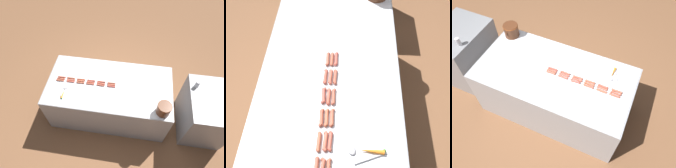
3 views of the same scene
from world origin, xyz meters
TOP-DOWN VIEW (x-y plane):
  - ground_plane at (0.00, 0.00)m, footprint 20.00×20.00m
  - griddle_counter at (0.00, 0.00)m, footprint 1.10×2.15m
  - back_cabinet at (0.08, 1.71)m, footprint 0.94×0.73m
  - hot_dog_0 at (-0.03, -0.85)m, footprint 0.03×0.14m
  - hot_dog_1 at (-0.03, -0.68)m, footprint 0.03×0.14m
  - hot_dog_2 at (-0.03, -0.50)m, footprint 0.03×0.14m
  - hot_dog_3 at (-0.03, -0.32)m, footprint 0.03×0.14m
  - hot_dog_4 at (-0.03, -0.14)m, footprint 0.03×0.14m
  - hot_dog_5 at (-0.03, 0.04)m, footprint 0.03×0.14m
  - hot_dog_6 at (0.01, -0.85)m, footprint 0.04×0.14m
  - hot_dog_7 at (0.01, -0.67)m, footprint 0.03×0.14m
  - hot_dog_8 at (0.01, -0.50)m, footprint 0.03×0.14m
  - hot_dog_9 at (0.01, -0.32)m, footprint 0.03×0.14m
  - hot_dog_10 at (0.01, -0.14)m, footprint 0.03×0.14m
  - hot_dog_11 at (0.01, 0.04)m, footprint 0.03×0.14m
  - hot_dog_12 at (0.05, -0.85)m, footprint 0.03×0.14m
  - hot_dog_13 at (0.04, -0.67)m, footprint 0.03×0.14m
  - hot_dog_14 at (0.04, -0.50)m, footprint 0.03×0.14m
  - hot_dog_15 at (0.04, -0.32)m, footprint 0.03×0.14m
  - hot_dog_16 at (0.05, -0.14)m, footprint 0.03×0.14m
  - hot_dog_17 at (0.04, 0.04)m, footprint 0.03×0.14m
  - bean_pot at (0.40, 0.90)m, footprint 0.28×0.22m
  - serving_spoon at (0.23, -0.74)m, footprint 0.26×0.14m
  - carrot at (0.31, -0.72)m, footprint 0.18×0.04m
  - soda_can at (-0.14, 1.44)m, footprint 0.07×0.07m

SIDE VIEW (x-z plane):
  - ground_plane at x=0.00m, z-range 0.00..0.00m
  - griddle_counter at x=0.00m, z-range 0.00..0.88m
  - back_cabinet at x=0.08m, z-range 0.00..0.94m
  - serving_spoon at x=0.23m, z-range 0.88..0.90m
  - hot_dog_0 at x=-0.03m, z-range 0.88..0.91m
  - hot_dog_1 at x=-0.03m, z-range 0.88..0.91m
  - hot_dog_2 at x=-0.03m, z-range 0.88..0.91m
  - hot_dog_3 at x=-0.03m, z-range 0.88..0.91m
  - hot_dog_4 at x=-0.03m, z-range 0.88..0.91m
  - hot_dog_5 at x=-0.03m, z-range 0.88..0.91m
  - hot_dog_6 at x=0.01m, z-range 0.88..0.91m
  - hot_dog_7 at x=0.01m, z-range 0.88..0.91m
  - hot_dog_8 at x=0.01m, z-range 0.88..0.91m
  - hot_dog_9 at x=0.01m, z-range 0.88..0.91m
  - hot_dog_10 at x=0.01m, z-range 0.88..0.91m
  - hot_dog_11 at x=0.01m, z-range 0.88..0.91m
  - hot_dog_12 at x=0.05m, z-range 0.88..0.91m
  - hot_dog_13 at x=0.04m, z-range 0.88..0.91m
  - hot_dog_14 at x=0.04m, z-range 0.88..0.91m
  - hot_dog_15 at x=0.04m, z-range 0.88..0.91m
  - hot_dog_16 at x=0.05m, z-range 0.88..0.91m
  - hot_dog_17 at x=0.04m, z-range 0.88..0.91m
  - carrot at x=0.31m, z-range 0.88..0.91m
  - bean_pot at x=0.40m, z-range 0.89..1.08m
  - soda_can at x=-0.14m, z-range 0.94..1.06m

